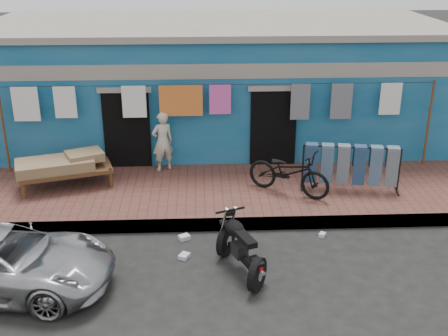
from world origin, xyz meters
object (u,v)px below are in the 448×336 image
jeans_rack (351,167)px  motorcycle (241,246)px  car (0,260)px  charpoy (66,171)px  seated_person (163,142)px  bicycle (289,167)px

jeans_rack → motorcycle: bearing=-132.5°
motorcycle → jeans_rack: 3.88m
car → jeans_rack: size_ratio=1.70×
jeans_rack → charpoy: bearing=175.9°
seated_person → jeans_rack: (4.16, -1.32, -0.19)m
seated_person → motorcycle: size_ratio=0.87×
car → motorcycle: size_ratio=2.29×
charpoy → car: bearing=-94.8°
seated_person → jeans_rack: 4.36m
motorcycle → seated_person: bearing=88.8°
car → motorcycle: 3.96m
motorcycle → jeans_rack: bearing=26.0°
charpoy → jeans_rack: jeans_rack is taller
car → bicycle: bearing=-52.5°
car → motorcycle: car is taller
car → charpoy: size_ratio=1.65×
seated_person → bicycle: size_ratio=0.77×
motorcycle → charpoy: motorcycle is taller
jeans_rack → car: bearing=-154.2°
seated_person → car: bearing=38.6°
car → jeans_rack: 7.30m
seated_person → motorcycle: seated_person is taller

